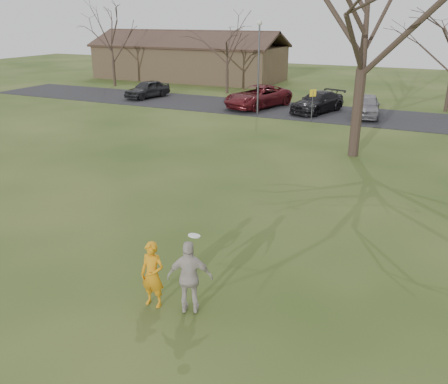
{
  "coord_description": "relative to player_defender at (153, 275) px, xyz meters",
  "views": [
    {
      "loc": [
        5.61,
        -8.08,
        6.55
      ],
      "look_at": [
        0.0,
        4.0,
        1.5
      ],
      "focal_mm": 37.41,
      "sensor_mm": 36.0,
      "label": 1
    }
  ],
  "objects": [
    {
      "name": "ground",
      "position": [
        -0.04,
        0.09,
        -0.83
      ],
      "size": [
        120.0,
        120.0,
        0.0
      ],
      "primitive_type": "plane",
      "color": "#1E380F",
      "rests_on": "ground"
    },
    {
      "name": "parking_strip",
      "position": [
        -0.04,
        25.09,
        -0.81
      ],
      "size": [
        62.0,
        6.5,
        0.04
      ],
      "primitive_type": "cube",
      "color": "black",
      "rests_on": "ground"
    },
    {
      "name": "player_defender",
      "position": [
        0.0,
        0.0,
        0.0
      ],
      "size": [
        0.62,
        0.42,
        1.66
      ],
      "primitive_type": "imported",
      "rotation": [
        0.0,
        0.0,
        0.03
      ],
      "color": "orange",
      "rests_on": "ground"
    },
    {
      "name": "car_0",
      "position": [
        -17.04,
        25.34,
        -0.07
      ],
      "size": [
        2.55,
        4.47,
        1.43
      ],
      "primitive_type": "imported",
      "rotation": [
        0.0,
        0.0,
        -0.22
      ],
      "color": "#232326",
      "rests_on": "parking_strip"
    },
    {
      "name": "car_2",
      "position": [
        -7.02,
        25.17,
        0.02
      ],
      "size": [
        4.36,
        6.34,
        1.61
      ],
      "primitive_type": "imported",
      "rotation": [
        0.0,
        0.0,
        -0.32
      ],
      "color": "#581419",
      "rests_on": "parking_strip"
    },
    {
      "name": "car_3",
      "position": [
        -2.44,
        25.17,
        -0.08
      ],
      "size": [
        3.44,
        5.28,
        1.42
      ],
      "primitive_type": "imported",
      "rotation": [
        0.0,
        0.0,
        -0.32
      ],
      "color": "black",
      "rests_on": "parking_strip"
    },
    {
      "name": "car_4",
      "position": [
        0.96,
        25.0,
        -0.04
      ],
      "size": [
        2.33,
        4.59,
        1.5
      ],
      "primitive_type": "imported",
      "rotation": [
        0.0,
        0.0,
        0.13
      ],
      "color": "gray",
      "rests_on": "parking_strip"
    },
    {
      "name": "catching_play",
      "position": [
        0.96,
        0.09,
        0.12
      ],
      "size": [
        1.14,
        0.79,
        2.07
      ],
      "color": "#B9AEA6",
      "rests_on": "ground"
    },
    {
      "name": "building",
      "position": [
        -20.04,
        38.09,
        1.1
      ],
      "size": [
        20.6,
        8.5,
        5.14
      ],
      "color": "#8C6D4C",
      "rests_on": "ground"
    },
    {
      "name": "lamp_post",
      "position": [
        -6.04,
        22.59,
        3.14
      ],
      "size": [
        0.34,
        0.34,
        6.27
      ],
      "color": "#47474C",
      "rests_on": "ground"
    },
    {
      "name": "sign_yellow",
      "position": [
        -2.04,
        22.09,
        0.62
      ],
      "size": [
        0.35,
        0.35,
        2.08
      ],
      "color": "#47474C",
      "rests_on": "ground"
    },
    {
      "name": "big_tree",
      "position": [
        1.96,
        15.09,
        6.17
      ],
      "size": [
        9.0,
        9.0,
        14.0
      ],
      "primitive_type": null,
      "color": "#352821",
      "rests_on": "ground"
    },
    {
      "name": "small_tree_row",
      "position": [
        4.34,
        30.15,
        3.06
      ],
      "size": [
        55.0,
        5.9,
        8.5
      ],
      "color": "#352821",
      "rests_on": "ground"
    }
  ]
}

